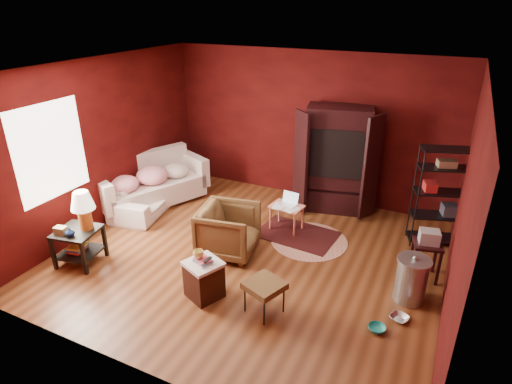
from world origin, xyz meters
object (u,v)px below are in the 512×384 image
side_table (80,221)px  armchair (228,228)px  wire_shelving (442,193)px  sofa (151,186)px  laptop_desk (287,208)px  hamper (204,279)px  tv_armoire (337,158)px

side_table → armchair: bearing=32.2°
wire_shelving → sofa: bearing=170.9°
laptop_desk → side_table: bearing=-129.8°
laptop_desk → wire_shelving: wire_shelving is taller
sofa → side_table: (0.31, -1.97, 0.29)m
armchair → hamper: size_ratio=1.41×
side_table → laptop_desk: bearing=43.0°
sofa → tv_armoire: size_ratio=1.02×
sofa → wire_shelving: wire_shelving is taller
hamper → wire_shelving: (2.61, 2.78, 0.61)m
armchair → sofa: bearing=58.7°
side_table → tv_armoire: size_ratio=0.59×
hamper → wire_shelving: 3.86m
armchair → tv_armoire: 2.47m
hamper → tv_armoire: 3.43m
laptop_desk → tv_armoire: (0.48, 1.12, 0.60)m
armchair → laptop_desk: size_ratio=1.30×
side_table → wire_shelving: wire_shelving is taller
sofa → armchair: (2.12, -0.83, 0.04)m
sofa → hamper: 3.04m
armchair → tv_armoire: tv_armoire is taller
hamper → laptop_desk: bearing=81.8°
armchair → wire_shelving: size_ratio=0.53×
armchair → hamper: armchair is taller
side_table → hamper: bearing=1.6°
side_table → wire_shelving: bearing=31.3°
tv_armoire → hamper: bearing=-116.1°
armchair → tv_armoire: size_ratio=0.44×
sofa → tv_armoire: (3.15, 1.34, 0.62)m
side_table → laptop_desk: 3.23m
wire_shelving → side_table: bearing=-167.6°
hamper → tv_armoire: tv_armoire is taller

